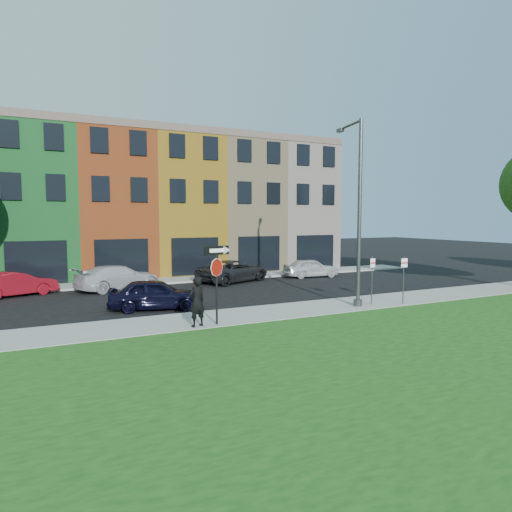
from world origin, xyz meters
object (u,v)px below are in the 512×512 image
stop_sign (217,269)px  man (197,302)px  street_lamp (357,213)px  sedan_near (155,294)px

stop_sign → man: bearing=170.7°
stop_sign → street_lamp: size_ratio=0.35×
street_lamp → sedan_near: bearing=168.3°
sedan_near → street_lamp: size_ratio=0.52×
man → sedan_near: bearing=-99.7°
man → street_lamp: bearing=169.0°
stop_sign → man: (-0.79, 0.02, -1.19)m
man → stop_sign: bearing=162.7°
stop_sign → sedan_near: size_ratio=0.67×
stop_sign → street_lamp: street_lamp is taller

